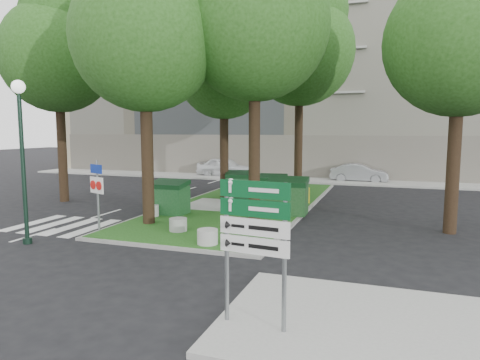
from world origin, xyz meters
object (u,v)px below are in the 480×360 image
at_px(directional_sign, 255,230).
at_px(litter_bin, 305,195).
at_px(tree_median_near_right, 258,11).
at_px(car_silver, 359,173).
at_px(dumpster_a, 169,197).
at_px(tree_street_right, 464,27).
at_px(tree_median_far, 302,41).
at_px(tree_street_left, 59,46).
at_px(dumpster_c, 273,188).
at_px(street_lamp, 22,142).
at_px(bollard_left, 151,211).
at_px(car_white, 225,167).
at_px(tree_median_near_left, 147,24).
at_px(dumpster_d, 287,196).
at_px(bollard_right, 208,237).
at_px(tree_median_mid, 226,61).
at_px(dumpster_b, 241,185).
at_px(bollard_mid, 178,225).
at_px(traffic_sign_pole, 98,186).

bearing_deg(directional_sign, litter_bin, 102.64).
relative_size(tree_median_near_right, car_silver, 2.98).
bearing_deg(dumpster_a, tree_street_right, 5.05).
height_order(tree_median_far, directional_sign, tree_median_far).
distance_m(tree_street_left, dumpster_c, 12.48).
distance_m(street_lamp, directional_sign, 9.30).
xyz_separation_m(bollard_left, car_white, (-2.81, 15.60, 0.40)).
distance_m(tree_median_near_left, car_white, 18.27).
xyz_separation_m(dumpster_d, litter_bin, (0.20, 2.91, -0.37)).
height_order(bollard_right, car_white, car_white).
xyz_separation_m(dumpster_d, car_white, (-7.91, 13.31, -0.11)).
relative_size(tree_median_near_right, dumpster_a, 7.44).
relative_size(tree_median_near_left, tree_street_right, 1.05).
relative_size(tree_median_mid, bollard_right, 15.75).
bearing_deg(tree_median_far, car_silver, 68.75).
bearing_deg(tree_median_mid, tree_street_left, -158.20).
xyz_separation_m(tree_median_mid, tree_street_right, (10.00, -4.00, 0.00)).
distance_m(dumpster_b, car_white, 11.37).
height_order(tree_street_left, dumpster_b, tree_street_left).
xyz_separation_m(tree_street_right, dumpster_b, (-9.15, 3.90, -6.18)).
bearing_deg(dumpster_c, tree_median_mid, 173.80).
relative_size(bollard_right, car_silver, 0.16).
distance_m(tree_street_left, bollard_right, 13.70).
distance_m(tree_median_near_right, car_white, 17.80).
distance_m(bollard_left, litter_bin, 7.42).
bearing_deg(tree_median_near_left, dumpster_a, 97.74).
relative_size(tree_street_right, bollard_right, 15.87).
xyz_separation_m(tree_median_far, tree_street_left, (-10.70, -6.00, -0.67)).
distance_m(dumpster_b, litter_bin, 3.28).
xyz_separation_m(directional_sign, car_silver, (0.29, 23.35, -1.21)).
bearing_deg(bollard_left, car_silver, 65.24).
bearing_deg(litter_bin, tree_median_near_left, -126.27).
bearing_deg(car_white, bollard_left, -171.28).
relative_size(bollard_left, bollard_mid, 1.03).
relative_size(litter_bin, car_white, 0.17).
xyz_separation_m(traffic_sign_pole, car_silver, (7.60, 18.12, -1.01)).
distance_m(bollard_mid, traffic_sign_pole, 3.08).
height_order(bollard_right, directional_sign, directional_sign).
height_order(tree_median_near_right, tree_median_far, tree_median_far).
relative_size(tree_median_mid, directional_sign, 3.84).
xyz_separation_m(litter_bin, car_silver, (1.83, 10.26, 0.15)).
bearing_deg(bollard_mid, car_white, 106.01).
bearing_deg(car_white, dumpster_b, -156.24).
distance_m(street_lamp, traffic_sign_pole, 2.77).
height_order(dumpster_c, bollard_left, dumpster_c).
relative_size(tree_median_mid, tree_street_left, 0.91).
bearing_deg(tree_median_mid, car_white, 111.42).
relative_size(directional_sign, car_silver, 0.68).
bearing_deg(tree_median_mid, tree_median_near_left, -94.40).
xyz_separation_m(tree_median_far, bollard_mid, (-2.17, -10.32, -7.98)).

